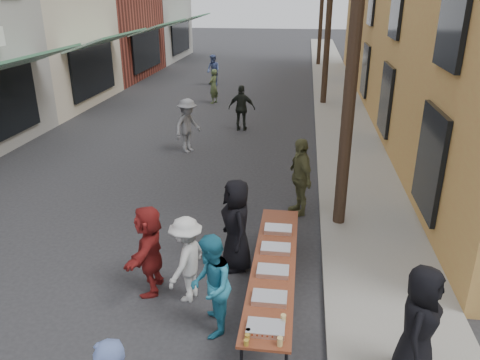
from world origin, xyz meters
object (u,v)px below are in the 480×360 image
(utility_pole_near, at_px, (357,12))
(guest_front_c, at_px, (211,286))
(catering_tray_sausage, at_px, (266,328))
(server, at_px, (419,326))
(serving_table, at_px, (274,265))
(guest_front_a, at_px, (236,225))
(utility_pole_mid, at_px, (330,0))

(utility_pole_near, bearing_deg, guest_front_c, -119.33)
(catering_tray_sausage, xyz_separation_m, server, (1.94, 0.12, 0.16))
(serving_table, relative_size, guest_front_a, 2.25)
(utility_pole_mid, distance_m, guest_front_c, 16.38)
(utility_pole_near, relative_size, serving_table, 2.25)
(server, bearing_deg, catering_tray_sausage, 116.48)
(guest_front_c, xyz_separation_m, server, (2.82, -0.67, 0.13))
(utility_pole_mid, xyz_separation_m, serving_table, (-1.26, -14.96, -3.79))
(utility_pole_mid, bearing_deg, guest_front_a, -98.23)
(utility_pole_near, bearing_deg, serving_table, -113.05)
(serving_table, bearing_deg, utility_pole_mid, 85.19)
(utility_pole_near, xyz_separation_m, server, (0.68, -4.49, -3.55))
(serving_table, bearing_deg, guest_front_c, -135.87)
(guest_front_a, bearing_deg, utility_pole_mid, 148.18)
(catering_tray_sausage, distance_m, guest_front_c, 1.19)
(utility_pole_mid, xyz_separation_m, server, (0.68, -16.49, -3.55))
(catering_tray_sausage, height_order, server, server)
(utility_pole_mid, distance_m, guest_front_a, 14.58)
(server, bearing_deg, serving_table, 74.59)
(catering_tray_sausage, relative_size, guest_front_a, 0.28)
(utility_pole_mid, height_order, serving_table, utility_pole_mid)
(serving_table, xyz_separation_m, server, (1.94, -1.53, 0.23))
(utility_pole_near, distance_m, server, 5.76)
(utility_pole_near, relative_size, server, 5.32)
(utility_pole_mid, xyz_separation_m, catering_tray_sausage, (-1.26, -16.61, -3.71))
(utility_pole_near, height_order, server, utility_pole_near)
(utility_pole_near, height_order, serving_table, utility_pole_near)
(guest_front_c, bearing_deg, utility_pole_near, 141.55)
(guest_front_c, bearing_deg, utility_pole_mid, 163.16)
(utility_pole_mid, bearing_deg, guest_front_c, -97.72)
(utility_pole_near, xyz_separation_m, guest_front_c, (-2.14, -3.82, -3.68))
(utility_pole_mid, bearing_deg, server, -87.65)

